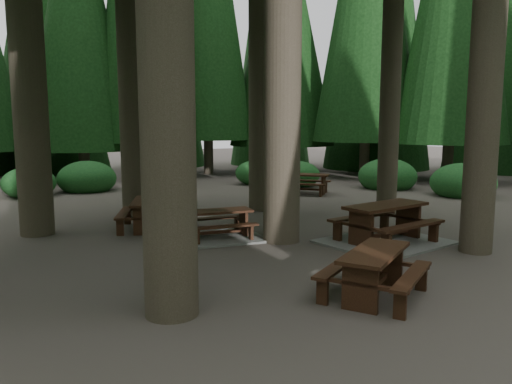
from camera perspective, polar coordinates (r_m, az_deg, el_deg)
name	(u,v)px	position (r m, az deg, el deg)	size (l,w,h in m)	color
ground	(254,247)	(11.09, -0.21, -6.25)	(80.00, 80.00, 0.00)	#4D463F
picnic_table_a	(385,229)	(11.71, 14.57, -4.13)	(2.99, 2.62, 0.90)	gray
picnic_table_b	(147,210)	(13.08, -12.38, -2.02)	(1.90, 2.11, 0.75)	black
picnic_table_c	(218,229)	(11.82, -4.35, -4.29)	(2.18, 1.87, 0.68)	gray
picnic_table_d	(305,181)	(19.28, 5.64, 1.30)	(2.27, 2.27, 0.77)	black
picnic_table_e	(374,266)	(8.05, 13.39, -8.27)	(2.21, 2.12, 0.75)	black
shrub_ring	(266,220)	(11.96, 1.21, -3.24)	(23.86, 24.64, 1.49)	#1D5625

